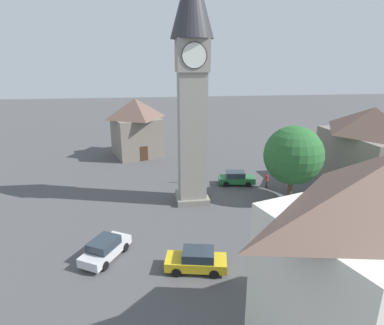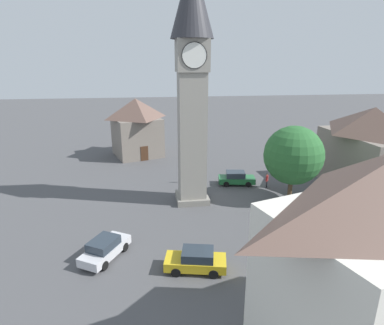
{
  "view_description": "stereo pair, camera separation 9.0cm",
  "coord_description": "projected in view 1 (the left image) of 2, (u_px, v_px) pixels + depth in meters",
  "views": [
    {
      "loc": [
        -4.2,
        -29.5,
        13.49
      ],
      "look_at": [
        0.0,
        0.0,
        4.04
      ],
      "focal_mm": 29.81,
      "sensor_mm": 36.0,
      "label": 1
    },
    {
      "loc": [
        -4.11,
        -29.51,
        13.49
      ],
      "look_at": [
        0.0,
        0.0,
        4.04
      ],
      "focal_mm": 29.81,
      "sensor_mm": 36.0,
      "label": 2
    }
  ],
  "objects": [
    {
      "name": "clock_tower",
      "position": [
        192.0,
        67.0,
        28.54
      ],
      "size": [
        3.84,
        3.84,
        22.23
      ],
      "color": "gray",
      "rests_on": "ground"
    },
    {
      "name": "building_corner_back",
      "position": [
        136.0,
        127.0,
        46.86
      ],
      "size": [
        8.36,
        8.35,
        8.47
      ],
      "color": "slate",
      "rests_on": "ground"
    },
    {
      "name": "pedestrian",
      "position": [
        267.0,
        179.0,
        35.47
      ],
      "size": [
        0.39,
        0.48,
        1.69
      ],
      "color": "black",
      "rests_on": "ground"
    },
    {
      "name": "tree",
      "position": [
        293.0,
        155.0,
        31.44
      ],
      "size": [
        5.85,
        5.85,
        7.6
      ],
      "color": "brown",
      "rests_on": "ground"
    },
    {
      "name": "ground_plane",
      "position": [
        192.0,
        200.0,
        32.48
      ],
      "size": [
        200.0,
        200.0,
        0.0
      ],
      "primitive_type": "plane",
      "color": "#4C4C4F"
    },
    {
      "name": "road_sign",
      "position": [
        197.0,
        168.0,
        36.31
      ],
      "size": [
        0.6,
        0.07,
        2.8
      ],
      "color": "gray",
      "rests_on": "ground"
    },
    {
      "name": "car_silver_kerb",
      "position": [
        105.0,
        248.0,
        22.73
      ],
      "size": [
        3.53,
        4.42,
        1.53
      ],
      "color": "silver",
      "rests_on": "ground"
    },
    {
      "name": "car_red_corner",
      "position": [
        236.0,
        178.0,
        36.47
      ],
      "size": [
        4.35,
        2.35,
        1.53
      ],
      "color": "#236B38",
      "rests_on": "ground"
    },
    {
      "name": "car_white_side",
      "position": [
        197.0,
        260.0,
        21.39
      ],
      "size": [
        4.39,
        2.52,
        1.53
      ],
      "color": "gold",
      "rests_on": "ground"
    },
    {
      "name": "building_terrace_right",
      "position": [
        369.0,
        148.0,
        34.53
      ],
      "size": [
        7.11,
        11.11,
        8.97
      ],
      "color": "slate",
      "rests_on": "ground"
    },
    {
      "name": "car_blue_kerb",
      "position": [
        332.0,
        245.0,
        23.15
      ],
      "size": [
        2.05,
        4.25,
        1.53
      ],
      "color": "black",
      "rests_on": "ground"
    }
  ]
}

